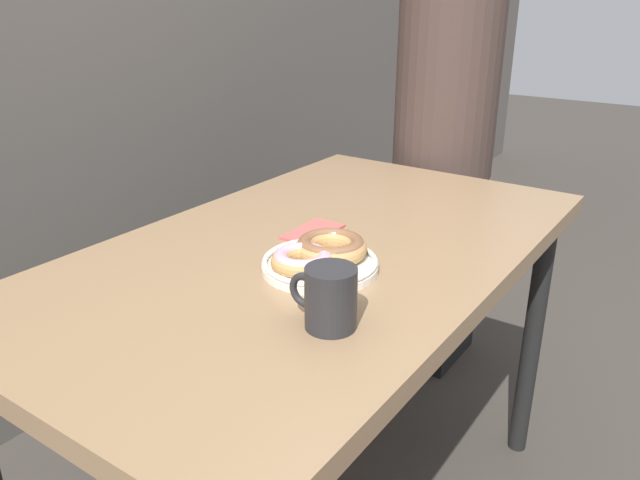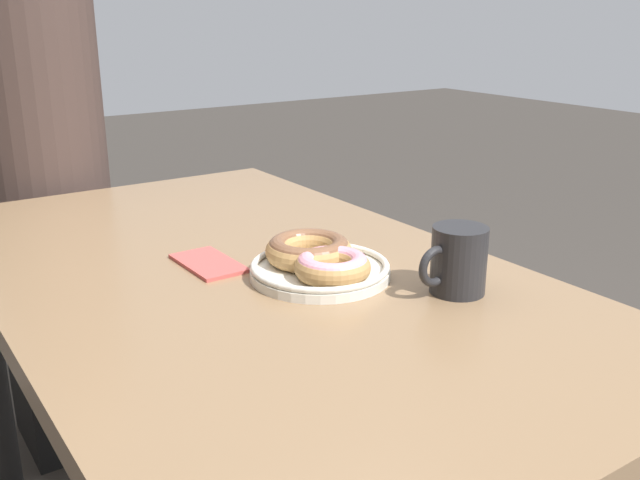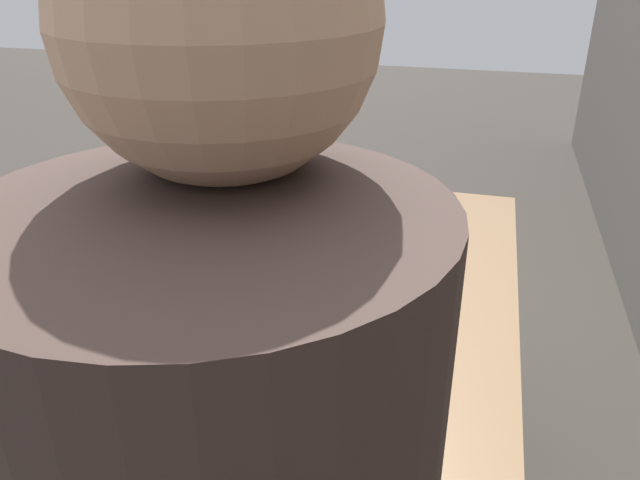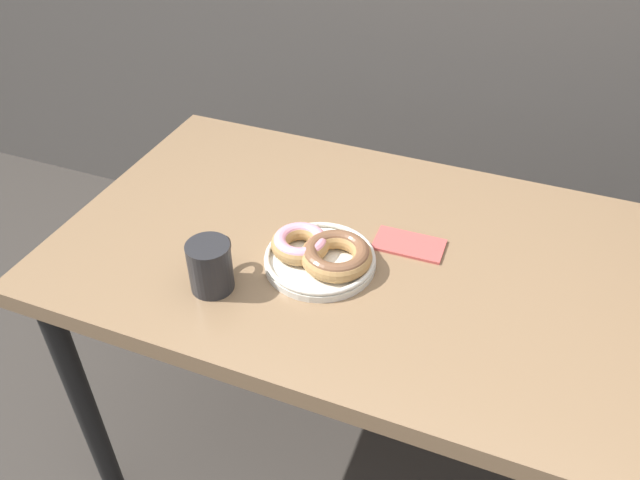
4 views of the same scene
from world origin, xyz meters
name	(u,v)px [view 1 (image 1 of 4)]	position (x,y,z in m)	size (l,w,h in m)	color
dining_table	(316,281)	(0.00, 0.16, 0.69)	(1.29, 0.74, 0.77)	#846647
donut_plate	(320,256)	(-0.10, 0.08, 0.80)	(0.24, 0.22, 0.05)	silver
coffee_mug	(329,297)	(-0.26, -0.05, 0.82)	(0.08, 0.12, 0.10)	#232326
person_figure	(444,142)	(0.86, 0.26, 0.80)	(0.39, 0.31, 1.51)	black
napkin	(313,232)	(0.05, 0.20, 0.77)	(0.14, 0.08, 0.01)	#BC4C47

